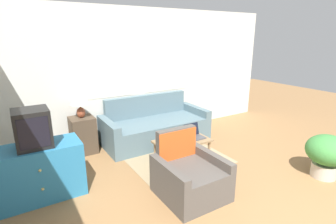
{
  "coord_description": "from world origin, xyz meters",
  "views": [
    {
      "loc": [
        -2.34,
        -0.8,
        2.06
      ],
      "look_at": [
        -0.0,
        3.02,
        0.75
      ],
      "focal_mm": 28.0,
      "sensor_mm": 36.0,
      "label": 1
    }
  ],
  "objects_px": {
    "coffee_table": "(182,143)",
    "table_lamp": "(80,100)",
    "television": "(32,128)",
    "potted_plant": "(327,153)",
    "armchair": "(188,176)",
    "tv_remote": "(167,141)",
    "laptop": "(194,135)",
    "cup_navy": "(172,137)",
    "couch": "(154,127)"
  },
  "relations": [
    {
      "from": "table_lamp",
      "to": "laptop",
      "type": "distance_m",
      "value": 2.07
    },
    {
      "from": "television",
      "to": "potted_plant",
      "type": "distance_m",
      "value": 4.1
    },
    {
      "from": "laptop",
      "to": "table_lamp",
      "type": "bearing_deg",
      "value": 140.23
    },
    {
      "from": "tv_remote",
      "to": "cup_navy",
      "type": "bearing_deg",
      "value": 15.29
    },
    {
      "from": "armchair",
      "to": "table_lamp",
      "type": "relative_size",
      "value": 1.76
    },
    {
      "from": "armchair",
      "to": "tv_remote",
      "type": "relative_size",
      "value": 5.38
    },
    {
      "from": "cup_navy",
      "to": "potted_plant",
      "type": "distance_m",
      "value": 2.34
    },
    {
      "from": "coffee_table",
      "to": "potted_plant",
      "type": "distance_m",
      "value": 2.17
    },
    {
      "from": "cup_navy",
      "to": "tv_remote",
      "type": "height_order",
      "value": "cup_navy"
    },
    {
      "from": "coffee_table",
      "to": "laptop",
      "type": "height_order",
      "value": "laptop"
    },
    {
      "from": "television",
      "to": "laptop",
      "type": "relative_size",
      "value": 1.64
    },
    {
      "from": "television",
      "to": "coffee_table",
      "type": "relative_size",
      "value": 0.53
    },
    {
      "from": "tv_remote",
      "to": "potted_plant",
      "type": "relative_size",
      "value": 0.24
    },
    {
      "from": "laptop",
      "to": "television",
      "type": "bearing_deg",
      "value": 176.27
    },
    {
      "from": "table_lamp",
      "to": "laptop",
      "type": "xyz_separation_m",
      "value": [
        1.53,
        -1.28,
        -0.54
      ]
    },
    {
      "from": "cup_navy",
      "to": "coffee_table",
      "type": "bearing_deg",
      "value": -39.31
    },
    {
      "from": "table_lamp",
      "to": "coffee_table",
      "type": "relative_size",
      "value": 0.53
    },
    {
      "from": "couch",
      "to": "armchair",
      "type": "xyz_separation_m",
      "value": [
        -0.52,
        -1.9,
        -0.01
      ]
    },
    {
      "from": "couch",
      "to": "television",
      "type": "xyz_separation_m",
      "value": [
        -2.22,
        -0.96,
        0.7
      ]
    },
    {
      "from": "table_lamp",
      "to": "cup_navy",
      "type": "xyz_separation_m",
      "value": [
        1.16,
        -1.17,
        -0.54
      ]
    },
    {
      "from": "cup_navy",
      "to": "tv_remote",
      "type": "xyz_separation_m",
      "value": [
        -0.13,
        -0.04,
        -0.04
      ]
    },
    {
      "from": "couch",
      "to": "coffee_table",
      "type": "distance_m",
      "value": 1.12
    },
    {
      "from": "couch",
      "to": "armchair",
      "type": "relative_size",
      "value": 2.48
    },
    {
      "from": "laptop",
      "to": "cup_navy",
      "type": "relative_size",
      "value": 2.75
    },
    {
      "from": "couch",
      "to": "laptop",
      "type": "height_order",
      "value": "couch"
    },
    {
      "from": "tv_remote",
      "to": "couch",
      "type": "bearing_deg",
      "value": 71.85
    },
    {
      "from": "coffee_table",
      "to": "tv_remote",
      "type": "relative_size",
      "value": 5.78
    },
    {
      "from": "tv_remote",
      "to": "coffee_table",
      "type": "bearing_deg",
      "value": -15.57
    },
    {
      "from": "coffee_table",
      "to": "couch",
      "type": "bearing_deg",
      "value": 85.94
    },
    {
      "from": "couch",
      "to": "tv_remote",
      "type": "distance_m",
      "value": 1.1
    },
    {
      "from": "coffee_table",
      "to": "table_lamp",
      "type": "bearing_deg",
      "value": 135.42
    },
    {
      "from": "laptop",
      "to": "armchair",
      "type": "bearing_deg",
      "value": -130.81
    },
    {
      "from": "couch",
      "to": "television",
      "type": "height_order",
      "value": "television"
    },
    {
      "from": "laptop",
      "to": "tv_remote",
      "type": "distance_m",
      "value": 0.51
    },
    {
      "from": "couch",
      "to": "tv_remote",
      "type": "height_order",
      "value": "couch"
    },
    {
      "from": "armchair",
      "to": "table_lamp",
      "type": "height_order",
      "value": "table_lamp"
    },
    {
      "from": "laptop",
      "to": "cup_navy",
      "type": "distance_m",
      "value": 0.39
    },
    {
      "from": "cup_navy",
      "to": "armchair",
      "type": "bearing_deg",
      "value": -109.15
    },
    {
      "from": "couch",
      "to": "table_lamp",
      "type": "height_order",
      "value": "table_lamp"
    },
    {
      "from": "laptop",
      "to": "tv_remote",
      "type": "xyz_separation_m",
      "value": [
        -0.5,
        0.07,
        -0.04
      ]
    },
    {
      "from": "table_lamp",
      "to": "cup_navy",
      "type": "relative_size",
      "value": 4.51
    },
    {
      "from": "armchair",
      "to": "coffee_table",
      "type": "distance_m",
      "value": 0.91
    },
    {
      "from": "couch",
      "to": "table_lamp",
      "type": "bearing_deg",
      "value": 173.21
    },
    {
      "from": "laptop",
      "to": "tv_remote",
      "type": "relative_size",
      "value": 1.87
    },
    {
      "from": "armchair",
      "to": "laptop",
      "type": "height_order",
      "value": "armchair"
    },
    {
      "from": "laptop",
      "to": "cup_navy",
      "type": "xyz_separation_m",
      "value": [
        -0.37,
        0.11,
        0.0
      ]
    },
    {
      "from": "armchair",
      "to": "table_lamp",
      "type": "bearing_deg",
      "value": 112.42
    },
    {
      "from": "couch",
      "to": "coffee_table",
      "type": "height_order",
      "value": "couch"
    },
    {
      "from": "tv_remote",
      "to": "television",
      "type": "bearing_deg",
      "value": 177.48
    },
    {
      "from": "television",
      "to": "potted_plant",
      "type": "height_order",
      "value": "television"
    }
  ]
}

